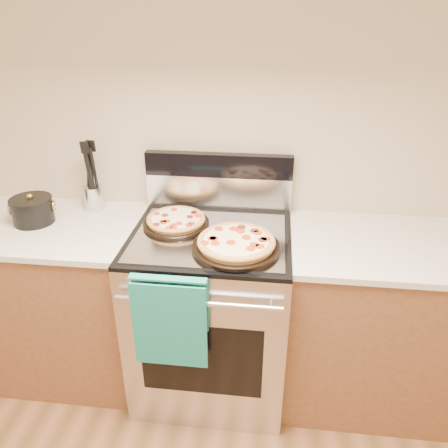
# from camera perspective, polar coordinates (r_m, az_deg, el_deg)

# --- Properties ---
(wall_back) EXTENTS (4.00, 0.00, 4.00)m
(wall_back) POSITION_cam_1_polar(r_m,az_deg,el_deg) (2.24, -0.61, 12.65)
(wall_back) COLOR #C8B490
(wall_back) RESTS_ON ground
(range_body) EXTENTS (0.76, 0.68, 0.90)m
(range_body) POSITION_cam_1_polar(r_m,az_deg,el_deg) (2.33, -1.62, -11.64)
(range_body) COLOR #B7B7BC
(range_body) RESTS_ON ground
(oven_window) EXTENTS (0.56, 0.01, 0.40)m
(oven_window) POSITION_cam_1_polar(r_m,az_deg,el_deg) (2.08, -3.00, -17.33)
(oven_window) COLOR black
(oven_window) RESTS_ON range_body
(cooktop) EXTENTS (0.76, 0.68, 0.02)m
(cooktop) POSITION_cam_1_polar(r_m,az_deg,el_deg) (2.07, -1.78, -1.63)
(cooktop) COLOR black
(cooktop) RESTS_ON range_body
(backsplash_lower) EXTENTS (0.76, 0.06, 0.18)m
(backsplash_lower) POSITION_cam_1_polar(r_m,az_deg,el_deg) (2.31, -0.69, 4.20)
(backsplash_lower) COLOR silver
(backsplash_lower) RESTS_ON cooktop
(backsplash_upper) EXTENTS (0.76, 0.06, 0.12)m
(backsplash_upper) POSITION_cam_1_polar(r_m,az_deg,el_deg) (2.26, -0.71, 7.72)
(backsplash_upper) COLOR black
(backsplash_upper) RESTS_ON backsplash_lower
(oven_handle) EXTENTS (0.70, 0.03, 0.03)m
(oven_handle) POSITION_cam_1_polar(r_m,az_deg,el_deg) (1.82, -3.47, -10.27)
(oven_handle) COLOR silver
(oven_handle) RESTS_ON range_body
(dish_towel) EXTENTS (0.32, 0.05, 0.42)m
(dish_towel) POSITION_cam_1_polar(r_m,az_deg,el_deg) (1.91, -7.02, -12.36)
(dish_towel) COLOR #1A8378
(dish_towel) RESTS_ON oven_handle
(foil_sheet) EXTENTS (0.70, 0.55, 0.01)m
(foil_sheet) POSITION_cam_1_polar(r_m,az_deg,el_deg) (2.04, -1.90, -1.71)
(foil_sheet) COLOR gray
(foil_sheet) RESTS_ON cooktop
(cabinet_left) EXTENTS (1.00, 0.62, 0.88)m
(cabinet_left) POSITION_cam_1_polar(r_m,az_deg,el_deg) (2.61, -21.25, -9.22)
(cabinet_left) COLOR brown
(cabinet_left) RESTS_ON ground
(countertop_left) EXTENTS (1.02, 0.64, 0.03)m
(countertop_left) POSITION_cam_1_polar(r_m,az_deg,el_deg) (2.39, -23.03, -0.30)
(countertop_left) COLOR beige
(countertop_left) RESTS_ON cabinet_left
(cabinet_right) EXTENTS (1.00, 0.62, 0.88)m
(cabinet_right) POSITION_cam_1_polar(r_m,az_deg,el_deg) (2.42, 20.13, -12.22)
(cabinet_right) COLOR brown
(cabinet_right) RESTS_ON ground
(countertop_right) EXTENTS (1.02, 0.64, 0.03)m
(countertop_right) POSITION_cam_1_polar(r_m,az_deg,el_deg) (2.17, 21.99, -2.79)
(countertop_right) COLOR beige
(countertop_right) RESTS_ON cabinet_right
(pepperoni_pizza_back) EXTENTS (0.42, 0.42, 0.04)m
(pepperoni_pizza_back) POSITION_cam_1_polar(r_m,az_deg,el_deg) (2.15, -6.27, 0.41)
(pepperoni_pizza_back) COLOR #A96633
(pepperoni_pizza_back) RESTS_ON foil_sheet
(pepperoni_pizza_front) EXTENTS (0.44, 0.44, 0.05)m
(pepperoni_pizza_front) POSITION_cam_1_polar(r_m,az_deg,el_deg) (1.93, 1.61, -2.59)
(pepperoni_pizza_front) COLOR #A96633
(pepperoni_pizza_front) RESTS_ON foil_sheet
(utensil_crock) EXTENTS (0.13, 0.13, 0.13)m
(utensil_crock) POSITION_cam_1_polar(r_m,az_deg,el_deg) (2.43, -16.62, 3.34)
(utensil_crock) COLOR silver
(utensil_crock) RESTS_ON countertop_left
(saucepan) EXTENTS (0.25, 0.25, 0.12)m
(saucepan) POSITION_cam_1_polar(r_m,az_deg,el_deg) (2.38, -23.70, 1.52)
(saucepan) COLOR black
(saucepan) RESTS_ON countertop_left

